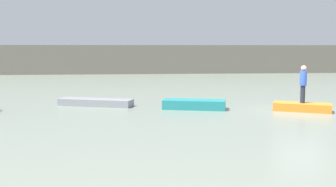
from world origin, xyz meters
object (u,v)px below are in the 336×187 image
object	(u,v)px
rowboat_teal	(194,104)
rowboat_orange	(302,107)
rowboat_grey	(96,102)
person_blue_shirt	(303,82)

from	to	relation	value
rowboat_teal	rowboat_orange	distance (m)	5.12
rowboat_teal	rowboat_grey	bearing A→B (deg)	177.00
person_blue_shirt	rowboat_grey	bearing A→B (deg)	164.68
rowboat_grey	rowboat_teal	distance (m)	5.14
rowboat_grey	person_blue_shirt	distance (m)	10.32
rowboat_orange	person_blue_shirt	distance (m)	1.19
rowboat_grey	rowboat_orange	bearing A→B (deg)	3.77
rowboat_grey	rowboat_teal	bearing A→B (deg)	1.40
rowboat_grey	person_blue_shirt	size ratio (longest dim) A/B	2.17
rowboat_orange	rowboat_teal	bearing A→B (deg)	-166.22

